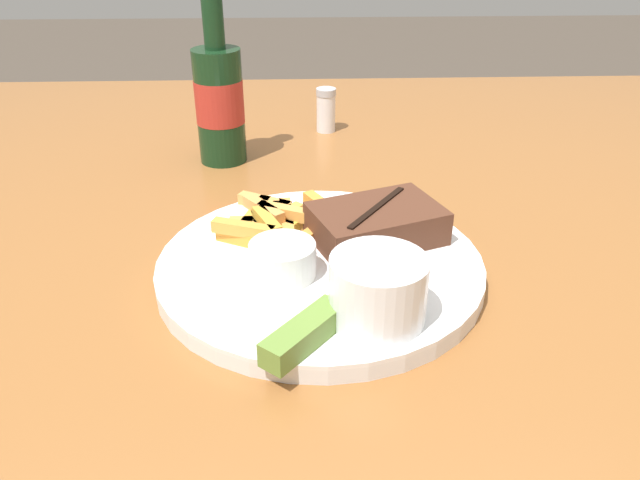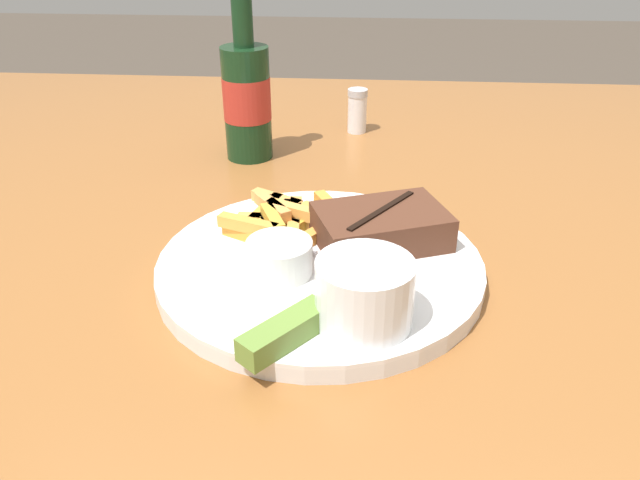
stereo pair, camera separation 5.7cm
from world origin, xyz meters
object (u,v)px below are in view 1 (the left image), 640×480
steak_portion (376,223)px  beer_bottle (219,99)px  coleslaw_cup (378,286)px  salt_shaker (326,110)px  pickle_spear (304,334)px  fork_utensil (249,237)px  dinner_plate (320,267)px  dipping_sauce_cup (283,258)px

steak_portion → beer_bottle: 0.32m
coleslaw_cup → beer_bottle: (-0.16, 0.39, 0.04)m
coleslaw_cup → salt_shaker: (-0.02, 0.50, -0.02)m
pickle_spear → fork_utensil: 0.18m
pickle_spear → fork_utensil: (-0.05, 0.17, -0.01)m
fork_utensil → steak_portion: bearing=28.9°
pickle_spear → salt_shaker: 0.53m
fork_utensil → beer_bottle: 0.27m
pickle_spear → fork_utensil: bearing=107.1°
dinner_plate → beer_bottle: bearing=111.8°
coleslaw_cup → pickle_spear: 0.07m
dinner_plate → beer_bottle: 0.33m
steak_portion → coleslaw_cup: size_ratio=1.84×
steak_portion → fork_utensil: steak_portion is taller
dipping_sauce_cup → salt_shaker: size_ratio=0.91×
salt_shaker → fork_utensil: bearing=-104.3°
coleslaw_cup → dipping_sauce_cup: coleslaw_cup is taller
dinner_plate → dipping_sauce_cup: (-0.03, -0.03, 0.03)m
pickle_spear → salt_shaker: (0.04, 0.53, 0.00)m
fork_utensil → pickle_spear: bearing=-41.5°
beer_bottle → dipping_sauce_cup: bearing=-75.4°
salt_shaker → beer_bottle: bearing=-142.0°
steak_portion → salt_shaker: size_ratio=2.19×
fork_utensil → dinner_plate: bearing=0.0°
fork_utensil → coleslaw_cup: bearing=-19.6°
beer_bottle → salt_shaker: size_ratio=3.65×
dipping_sauce_cup → salt_shaker: (0.06, 0.43, -0.00)m
coleslaw_cup → beer_bottle: bearing=112.3°
dinner_plate → beer_bottle: beer_bottle is taller
coleslaw_cup → beer_bottle: 0.42m
steak_portion → fork_utensil: bearing=177.6°
dipping_sauce_cup → fork_utensil: dipping_sauce_cup is taller
dipping_sauce_cup → dinner_plate: bearing=38.2°
coleslaw_cup → fork_utensil: coleslaw_cup is taller
salt_shaker → steak_portion: bearing=-85.2°
coleslaw_cup → fork_utensil: bearing=129.0°
salt_shaker → coleslaw_cup: bearing=-88.1°
pickle_spear → beer_bottle: size_ratio=0.32×
coleslaw_cup → pickle_spear: bearing=-151.8°
dinner_plate → beer_bottle: size_ratio=1.28×
dinner_plate → fork_utensil: 0.08m
coleslaw_cup → dinner_plate: bearing=113.8°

